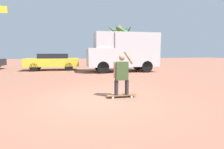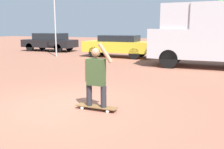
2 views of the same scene
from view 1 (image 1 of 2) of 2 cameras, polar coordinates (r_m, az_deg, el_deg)
name	(u,v)px [view 1 (image 1 of 2)]	position (r m, az deg, el deg)	size (l,w,h in m)	color
ground_plane	(100,99)	(6.03, -4.09, -8.05)	(80.00, 80.00, 0.00)	#935B47
skateboard	(122,95)	(6.25, 3.13, -6.76)	(1.04, 0.25, 0.09)	brown
person_skateboarder	(122,73)	(6.10, 3.18, 0.63)	(0.72, 0.22, 1.55)	#28282D
camper_van	(124,51)	(14.50, 3.86, 7.74)	(5.69, 2.23, 3.13)	black
parked_car_yellow	(53,61)	(16.44, -18.79, 4.13)	(4.57, 1.71, 1.47)	black
palm_tree_near_van	(119,34)	(22.60, 2.38, 13.08)	(3.72, 3.90, 5.13)	brown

